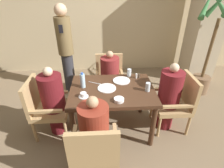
# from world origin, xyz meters

# --- Properties ---
(ground_plane) EXTENTS (16.00, 16.00, 0.00)m
(ground_plane) POSITION_xyz_m (0.00, 0.00, 0.00)
(ground_plane) COLOR #7A664C
(wall_back) EXTENTS (8.00, 0.06, 2.80)m
(wall_back) POSITION_xyz_m (0.00, 2.21, 1.40)
(wall_back) COLOR #C6B289
(wall_back) RESTS_ON ground_plane
(pillar_stone) EXTENTS (0.58, 0.58, 2.70)m
(pillar_stone) POSITION_xyz_m (2.08, 1.63, 1.35)
(pillar_stone) COLOR #BCAD8E
(pillar_stone) RESTS_ON ground_plane
(dining_table) EXTENTS (1.17, 0.85, 0.73)m
(dining_table) POSITION_xyz_m (0.00, 0.00, 0.63)
(dining_table) COLOR #422819
(dining_table) RESTS_ON ground_plane
(chair_left_side) EXTENTS (0.50, 0.50, 0.88)m
(chair_left_side) POSITION_xyz_m (-0.97, -0.00, 0.48)
(chair_left_side) COLOR tan
(chair_left_side) RESTS_ON ground_plane
(diner_in_left_chair) EXTENTS (0.32, 0.32, 1.08)m
(diner_in_left_chair) POSITION_xyz_m (-0.83, 0.00, 0.55)
(diner_in_left_chair) COLOR #5B1419
(diner_in_left_chair) RESTS_ON ground_plane
(chair_far_side) EXTENTS (0.50, 0.50, 0.88)m
(chair_far_side) POSITION_xyz_m (0.00, 0.81, 0.48)
(chair_far_side) COLOR tan
(chair_far_side) RESTS_ON ground_plane
(diner_in_far_chair) EXTENTS (0.32, 0.32, 1.03)m
(diner_in_far_chair) POSITION_xyz_m (-0.00, 0.67, 0.53)
(diner_in_far_chair) COLOR maroon
(diner_in_far_chair) RESTS_ON ground_plane
(chair_right_side) EXTENTS (0.50, 0.50, 0.88)m
(chair_right_side) POSITION_xyz_m (0.97, -0.00, 0.48)
(chair_right_side) COLOR tan
(chair_right_side) RESTS_ON ground_plane
(diner_in_right_chair) EXTENTS (0.32, 0.32, 1.08)m
(diner_in_right_chair) POSITION_xyz_m (0.83, 0.00, 0.56)
(diner_in_right_chair) COLOR maroon
(diner_in_right_chair) RESTS_ON ground_plane
(chair_near_corner) EXTENTS (0.50, 0.50, 0.88)m
(chair_near_corner) POSITION_xyz_m (-0.23, -0.81, 0.48)
(chair_near_corner) COLOR tan
(chair_near_corner) RESTS_ON ground_plane
(diner_in_near_chair) EXTENTS (0.32, 0.32, 1.06)m
(diner_in_near_chair) POSITION_xyz_m (-0.23, -0.67, 0.54)
(diner_in_near_chair) COLOR maroon
(diner_in_near_chair) RESTS_ON ground_plane
(standing_host) EXTENTS (0.29, 0.33, 1.70)m
(standing_host) POSITION_xyz_m (-0.82, 1.22, 0.92)
(standing_host) COLOR #2D2D33
(standing_host) RESTS_ON ground_plane
(potted_palm) EXTENTS (0.68, 0.77, 2.05)m
(potted_palm) POSITION_xyz_m (1.88, 0.96, 0.86)
(potted_palm) COLOR brown
(potted_palm) RESTS_ON ground_plane
(plate_main_left) EXTENTS (0.26, 0.26, 0.01)m
(plate_main_left) POSITION_xyz_m (0.15, 0.21, 0.73)
(plate_main_left) COLOR white
(plate_main_left) RESTS_ON dining_table
(plate_main_right) EXTENTS (0.26, 0.26, 0.01)m
(plate_main_right) POSITION_xyz_m (-0.07, 0.01, 0.73)
(plate_main_right) COLOR white
(plate_main_right) RESTS_ON dining_table
(teacup_with_saucer) EXTENTS (0.13, 0.13, 0.06)m
(teacup_with_saucer) POSITION_xyz_m (-0.38, -0.18, 0.75)
(teacup_with_saucer) COLOR white
(teacup_with_saucer) RESTS_ON dining_table
(bowl_small) EXTENTS (0.13, 0.13, 0.04)m
(bowl_small) POSITION_xyz_m (0.07, -0.30, 0.75)
(bowl_small) COLOR white
(bowl_small) RESTS_ON dining_table
(water_bottle) EXTENTS (0.07, 0.07, 0.22)m
(water_bottle) POSITION_xyz_m (-0.41, 0.07, 0.83)
(water_bottle) COLOR #A3C6DB
(water_bottle) RESTS_ON dining_table
(glass_tall_near) EXTENTS (0.06, 0.06, 0.12)m
(glass_tall_near) POSITION_xyz_m (0.47, -0.08, 0.79)
(glass_tall_near) COLOR silver
(glass_tall_near) RESTS_ON dining_table
(glass_tall_mid) EXTENTS (0.06, 0.06, 0.12)m
(glass_tall_mid) POSITION_xyz_m (0.29, 0.35, 0.79)
(glass_tall_mid) COLOR silver
(glass_tall_mid) RESTS_ON dining_table
(salt_shaker) EXTENTS (0.03, 0.03, 0.08)m
(salt_shaker) POSITION_xyz_m (0.39, 0.29, 0.76)
(salt_shaker) COLOR white
(salt_shaker) RESTS_ON dining_table
(pepper_shaker) EXTENTS (0.03, 0.03, 0.07)m
(pepper_shaker) POSITION_xyz_m (0.43, 0.29, 0.76)
(pepper_shaker) COLOR #4C3D2D
(pepper_shaker) RESTS_ON dining_table
(fork_beside_plate) EXTENTS (0.18, 0.10, 0.00)m
(fork_beside_plate) POSITION_xyz_m (-0.23, 0.16, 0.73)
(fork_beside_plate) COLOR silver
(fork_beside_plate) RESTS_ON dining_table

